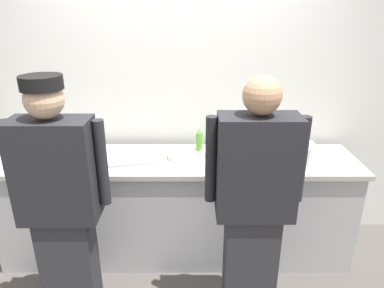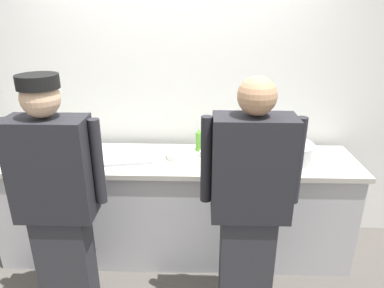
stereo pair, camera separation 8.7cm
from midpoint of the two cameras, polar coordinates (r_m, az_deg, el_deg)
ground_plane at (r=3.08m, az=-2.15°, el=-20.87°), size 9.00×9.00×0.00m
wall_back at (r=3.15m, az=-1.55°, el=8.64°), size 4.66×0.10×2.75m
prep_counter at (r=3.08m, az=-1.85°, el=-10.18°), size 2.97×0.65×0.92m
chef_near_left at (r=2.38m, az=-20.22°, el=-8.79°), size 0.62×0.24×1.73m
chef_center at (r=2.27m, az=10.49°, el=-9.63°), size 0.63×0.24×1.73m
plate_stack_front at (r=2.87m, az=-0.91°, el=-1.83°), size 0.24×0.24×0.05m
plate_stack_rear at (r=3.12m, az=-22.76°, el=-1.23°), size 0.20×0.20×0.08m
mixing_bowl_steel at (r=2.94m, az=16.47°, el=-1.17°), size 0.38×0.38×0.14m
sheet_tray at (r=2.90m, az=-10.79°, el=-2.21°), size 0.58×0.38×0.02m
squeeze_bottle_primary at (r=3.15m, az=-19.74°, el=0.45°), size 0.05×0.05×0.20m
squeeze_bottle_secondary at (r=2.98m, az=1.96°, el=0.60°), size 0.06×0.06×0.20m
squeeze_bottle_spare at (r=2.79m, az=9.73°, el=-1.45°), size 0.06×0.06×0.18m
ramekin_green_sauce at (r=2.99m, az=9.27°, el=-1.11°), size 0.09×0.09×0.04m
ramekin_yellow_sauce at (r=3.09m, az=-17.33°, el=-1.02°), size 0.09×0.09×0.05m
ramekin_red_sauce at (r=3.06m, az=11.73°, el=-0.78°), size 0.08×0.08×0.04m
ramekin_orange_sauce at (r=2.90m, az=2.92°, el=-1.54°), size 0.09×0.09×0.05m
deli_cup at (r=3.02m, az=6.11°, el=-0.24°), size 0.09×0.09×0.09m
chefs_knife at (r=3.10m, az=19.58°, el=-1.64°), size 0.27×0.03×0.02m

